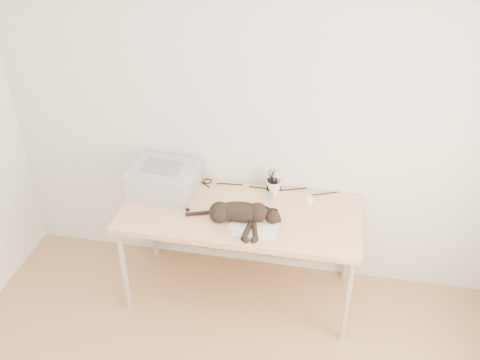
% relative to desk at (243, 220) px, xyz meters
% --- Properties ---
extents(wall_back, '(3.50, 0.00, 3.50)m').
position_rel_desk_xyz_m(wall_back, '(0.00, 0.27, 0.69)').
color(wall_back, white).
rests_on(wall_back, floor).
extents(desk, '(1.60, 0.70, 0.74)m').
position_rel_desk_xyz_m(desk, '(0.00, 0.00, 0.00)').
color(desk, '#E4B485').
rests_on(desk, floor).
extents(printer, '(0.45, 0.39, 0.21)m').
position_rel_desk_xyz_m(printer, '(-0.57, 0.05, 0.23)').
color(printer, '#ABABB0').
rests_on(printer, desk).
extents(papers, '(0.33, 0.25, 0.01)m').
position_rel_desk_xyz_m(papers, '(0.12, -0.24, 0.14)').
color(papers, white).
rests_on(papers, desk).
extents(cat, '(0.63, 0.29, 0.14)m').
position_rel_desk_xyz_m(cat, '(-0.00, -0.19, 0.20)').
color(cat, black).
rests_on(cat, desk).
extents(mug, '(0.15, 0.15, 0.10)m').
position_rel_desk_xyz_m(mug, '(0.19, 0.18, 0.18)').
color(mug, white).
rests_on(mug, desk).
extents(pen_cup, '(0.07, 0.07, 0.19)m').
position_rel_desk_xyz_m(pen_cup, '(0.17, 0.18, 0.19)').
color(pen_cup, black).
rests_on(pen_cup, desk).
extents(remote_grey, '(0.07, 0.18, 0.02)m').
position_rel_desk_xyz_m(remote_grey, '(0.16, 0.16, 0.14)').
color(remote_grey, gray).
rests_on(remote_grey, desk).
extents(remote_black, '(0.15, 0.19, 0.02)m').
position_rel_desk_xyz_m(remote_black, '(0.13, -0.11, 0.14)').
color(remote_black, black).
rests_on(remote_black, desk).
extents(mouse, '(0.08, 0.12, 0.04)m').
position_rel_desk_xyz_m(mouse, '(0.44, 0.13, 0.15)').
color(mouse, white).
rests_on(mouse, desk).
extents(cable_tangle, '(1.36, 0.08, 0.01)m').
position_rel_desk_xyz_m(cable_tangle, '(0.00, 0.22, 0.14)').
color(cable_tangle, black).
rests_on(cable_tangle, desk).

